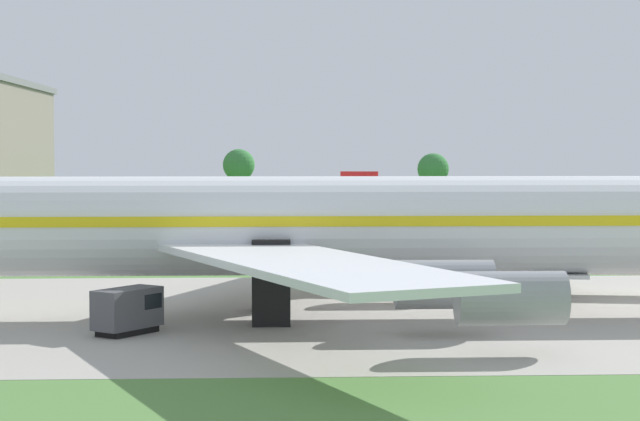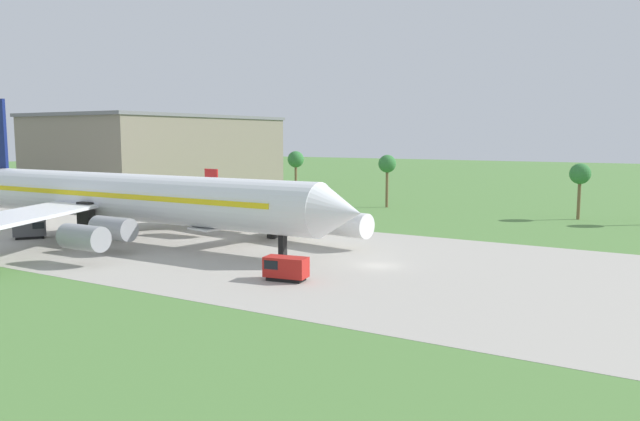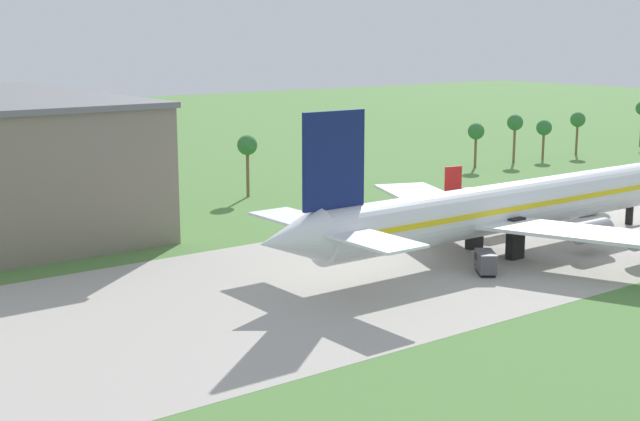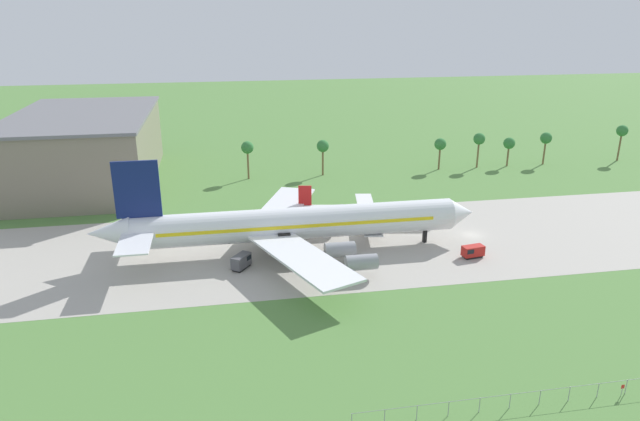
{
  "view_description": "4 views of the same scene",
  "coord_description": "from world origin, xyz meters",
  "px_view_note": "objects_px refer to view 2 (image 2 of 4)",
  "views": [
    {
      "loc": [
        -42.12,
        -77.6,
        11.06
      ],
      "look_at": [
        -38.74,
        -1.99,
        7.07
      ],
      "focal_mm": 65.0,
      "sensor_mm": 36.0,
      "label": 1
    },
    {
      "loc": [
        29.33,
        -62.36,
        14.53
      ],
      "look_at": [
        -6.5,
        -1.99,
        6.07
      ],
      "focal_mm": 35.0,
      "sensor_mm": 36.0,
      "label": 2
    },
    {
      "loc": [
        -129.76,
        -79.76,
        28.71
      ],
      "look_at": [
        -70.98,
        -1.99,
        9.32
      ],
      "focal_mm": 50.0,
      "sensor_mm": 36.0,
      "label": 3
    },
    {
      "loc": [
        -53.38,
        -108.23,
        46.42
      ],
      "look_at": [
        -32.94,
        5.0,
        6.0
      ],
      "focal_mm": 32.0,
      "sensor_mm": 36.0,
      "label": 4
    }
  ],
  "objects_px": {
    "fuel_truck": "(285,268)",
    "terminal_building": "(163,153)",
    "regional_aircraft": "(276,216)",
    "jet_airliner": "(115,196)",
    "baggage_tug": "(30,228)"
  },
  "relations": [
    {
      "from": "baggage_tug",
      "to": "terminal_building",
      "type": "xyz_separation_m",
      "value": [
        -39.98,
        66.53,
        8.38
      ]
    },
    {
      "from": "regional_aircraft",
      "to": "terminal_building",
      "type": "relative_size",
      "value": 0.52
    },
    {
      "from": "fuel_truck",
      "to": "jet_airliner",
      "type": "bearing_deg",
      "value": 165.12
    },
    {
      "from": "regional_aircraft",
      "to": "fuel_truck",
      "type": "bearing_deg",
      "value": -53.57
    },
    {
      "from": "fuel_truck",
      "to": "terminal_building",
      "type": "distance_m",
      "value": 110.43
    },
    {
      "from": "baggage_tug",
      "to": "terminal_building",
      "type": "height_order",
      "value": "terminal_building"
    },
    {
      "from": "fuel_truck",
      "to": "terminal_building",
      "type": "xyz_separation_m",
      "value": [
        -85.36,
        69.53,
        8.55
      ]
    },
    {
      "from": "regional_aircraft",
      "to": "terminal_building",
      "type": "distance_m",
      "value": 84.7
    },
    {
      "from": "regional_aircraft",
      "to": "baggage_tug",
      "type": "bearing_deg",
      "value": -147.84
    },
    {
      "from": "regional_aircraft",
      "to": "terminal_building",
      "type": "height_order",
      "value": "terminal_building"
    },
    {
      "from": "jet_airliner",
      "to": "baggage_tug",
      "type": "distance_m",
      "value": 12.99
    },
    {
      "from": "jet_airliner",
      "to": "fuel_truck",
      "type": "relative_size",
      "value": 16.9
    },
    {
      "from": "baggage_tug",
      "to": "fuel_truck",
      "type": "bearing_deg",
      "value": -3.79
    },
    {
      "from": "jet_airliner",
      "to": "regional_aircraft",
      "type": "height_order",
      "value": "jet_airliner"
    },
    {
      "from": "baggage_tug",
      "to": "terminal_building",
      "type": "bearing_deg",
      "value": 121.01
    }
  ]
}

